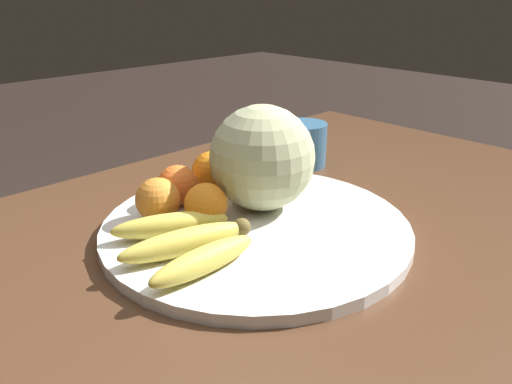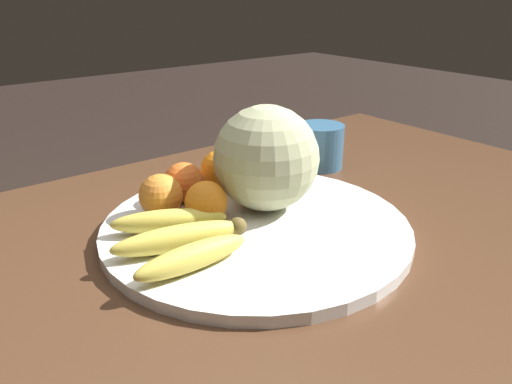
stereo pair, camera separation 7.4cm
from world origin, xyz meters
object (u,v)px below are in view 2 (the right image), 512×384
(banana_bunch, at_px, (181,237))
(kitchen_table, at_px, (233,306))
(melon, at_px, (266,158))
(ceramic_mug, at_px, (319,146))
(orange_front_right, at_px, (220,170))
(fruit_bowl, at_px, (256,227))
(orange_front_left, at_px, (161,196))
(orange_mid_center, at_px, (204,203))
(orange_back_left, at_px, (184,182))

(banana_bunch, bearing_deg, kitchen_table, -176.84)
(melon, distance_m, ceramic_mug, 0.27)
(kitchen_table, bearing_deg, orange_front_right, -119.46)
(kitchen_table, bearing_deg, banana_bunch, -10.83)
(melon, bearing_deg, ceramic_mug, -152.94)
(fruit_bowl, distance_m, orange_front_left, 0.15)
(fruit_bowl, distance_m, orange_front_right, 0.16)
(orange_front_left, bearing_deg, orange_mid_center, 123.10)
(ceramic_mug, bearing_deg, melon, 27.06)
(orange_front_right, relative_size, orange_mid_center, 1.08)
(orange_mid_center, xyz_separation_m, orange_back_left, (-0.02, -0.09, 0.00))
(fruit_bowl, relative_size, melon, 2.80)
(orange_front_right, bearing_deg, melon, 96.91)
(orange_mid_center, xyz_separation_m, ceramic_mug, (-0.35, -0.11, -0.01))
(banana_bunch, relative_size, orange_mid_center, 2.94)
(orange_front_left, xyz_separation_m, orange_back_left, (-0.06, -0.03, -0.00))
(orange_front_left, distance_m, orange_mid_center, 0.07)
(orange_mid_center, bearing_deg, kitchen_table, 93.29)
(orange_front_left, height_order, orange_front_right, orange_front_right)
(melon, bearing_deg, orange_front_left, -26.12)
(banana_bunch, distance_m, ceramic_mug, 0.45)
(kitchen_table, bearing_deg, orange_front_left, -71.01)
(melon, height_order, orange_front_left, melon)
(orange_front_left, bearing_deg, orange_front_right, -164.70)
(kitchen_table, bearing_deg, melon, -153.30)
(orange_front_right, bearing_deg, orange_front_left, 15.30)
(fruit_bowl, relative_size, orange_front_left, 6.87)
(melon, height_order, orange_back_left, melon)
(banana_bunch, height_order, orange_front_right, orange_front_right)
(kitchen_table, height_order, orange_front_right, orange_front_right)
(melon, bearing_deg, orange_back_left, -47.65)
(fruit_bowl, xyz_separation_m, orange_mid_center, (0.06, -0.05, 0.04))
(melon, distance_m, orange_mid_center, 0.12)
(fruit_bowl, bearing_deg, orange_front_right, -103.29)
(orange_front_left, relative_size, ceramic_mug, 0.59)
(banana_bunch, distance_m, orange_back_left, 0.17)
(melon, relative_size, orange_back_left, 2.50)
(fruit_bowl, distance_m, orange_mid_center, 0.09)
(melon, distance_m, orange_back_left, 0.15)
(kitchen_table, distance_m, orange_mid_center, 0.16)
(banana_bunch, relative_size, ceramic_mug, 1.66)
(fruit_bowl, height_order, melon, melon)
(orange_back_left, relative_size, ceramic_mug, 0.58)
(ceramic_mug, bearing_deg, fruit_bowl, 28.78)
(orange_mid_center, height_order, orange_back_left, orange_back_left)
(kitchen_table, xyz_separation_m, orange_front_right, (-0.09, -0.16, 0.15))
(kitchen_table, xyz_separation_m, orange_back_left, (-0.01, -0.15, 0.15))
(banana_bunch, bearing_deg, orange_front_right, -124.11)
(kitchen_table, relative_size, melon, 9.21)
(fruit_bowl, height_order, orange_mid_center, orange_mid_center)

